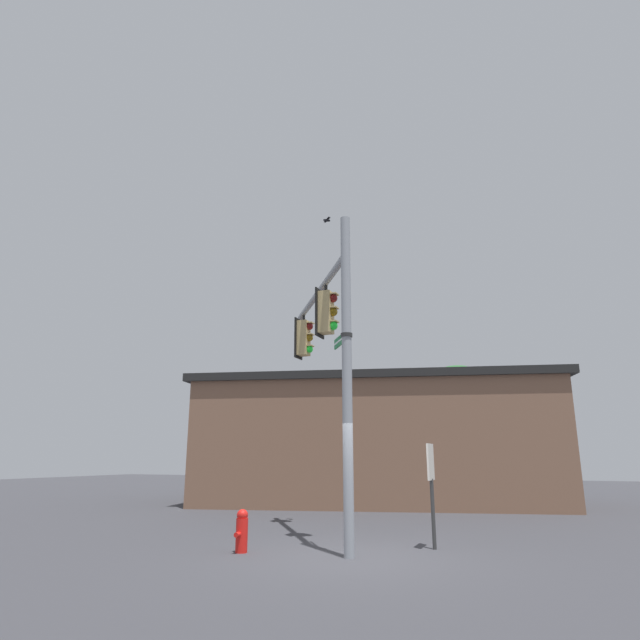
{
  "coord_description": "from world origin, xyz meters",
  "views": [
    {
      "loc": [
        10.3,
        3.58,
        1.84
      ],
      "look_at": [
        -2.14,
        -1.47,
        5.29
      ],
      "focal_mm": 30.11,
      "sensor_mm": 36.0,
      "label": 1
    }
  ],
  "objects_px": {
    "traffic_light_mid_inner": "(304,338)",
    "historical_marker": "(431,479)",
    "street_name_sign": "(343,338)",
    "fire_hydrant": "(242,531)",
    "traffic_light_nearest_pole": "(327,312)",
    "bird_flying": "(327,220)"
  },
  "relations": [
    {
      "from": "traffic_light_mid_inner",
      "to": "historical_marker",
      "type": "bearing_deg",
      "value": 58.99
    },
    {
      "from": "street_name_sign",
      "to": "fire_hydrant",
      "type": "bearing_deg",
      "value": -75.55
    },
    {
      "from": "traffic_light_mid_inner",
      "to": "street_name_sign",
      "type": "distance_m",
      "value": 4.68
    },
    {
      "from": "traffic_light_nearest_pole",
      "to": "bird_flying",
      "type": "height_order",
      "value": "bird_flying"
    },
    {
      "from": "traffic_light_mid_inner",
      "to": "fire_hydrant",
      "type": "distance_m",
      "value": 6.54
    },
    {
      "from": "traffic_light_nearest_pole",
      "to": "street_name_sign",
      "type": "height_order",
      "value": "traffic_light_nearest_pole"
    },
    {
      "from": "street_name_sign",
      "to": "fire_hydrant",
      "type": "height_order",
      "value": "street_name_sign"
    },
    {
      "from": "traffic_light_mid_inner",
      "to": "bird_flying",
      "type": "distance_m",
      "value": 3.72
    },
    {
      "from": "bird_flying",
      "to": "historical_marker",
      "type": "relative_size",
      "value": 0.15
    },
    {
      "from": "traffic_light_nearest_pole",
      "to": "fire_hydrant",
      "type": "xyz_separation_m",
      "value": [
        1.82,
        -1.14,
        -4.89
      ]
    },
    {
      "from": "traffic_light_nearest_pole",
      "to": "traffic_light_mid_inner",
      "type": "bearing_deg",
      "value": -145.61
    },
    {
      "from": "traffic_light_mid_inner",
      "to": "street_name_sign",
      "type": "height_order",
      "value": "traffic_light_mid_inner"
    },
    {
      "from": "traffic_light_nearest_pole",
      "to": "historical_marker",
      "type": "bearing_deg",
      "value": 90.89
    },
    {
      "from": "bird_flying",
      "to": "fire_hydrant",
      "type": "height_order",
      "value": "bird_flying"
    },
    {
      "from": "bird_flying",
      "to": "historical_marker",
      "type": "xyz_separation_m",
      "value": [
        2.31,
        3.27,
        -7.54
      ]
    },
    {
      "from": "traffic_light_mid_inner",
      "to": "historical_marker",
      "type": "distance_m",
      "value": 6.14
    },
    {
      "from": "traffic_light_mid_inner",
      "to": "fire_hydrant",
      "type": "xyz_separation_m",
      "value": [
        4.3,
        0.56,
        -4.89
      ]
    },
    {
      "from": "street_name_sign",
      "to": "historical_marker",
      "type": "bearing_deg",
      "value": 131.98
    },
    {
      "from": "traffic_light_mid_inner",
      "to": "traffic_light_nearest_pole",
      "type": "bearing_deg",
      "value": 34.39
    },
    {
      "from": "bird_flying",
      "to": "historical_marker",
      "type": "bearing_deg",
      "value": 54.78
    },
    {
      "from": "traffic_light_nearest_pole",
      "to": "street_name_sign",
      "type": "bearing_deg",
      "value": 33.75
    },
    {
      "from": "traffic_light_mid_inner",
      "to": "fire_hydrant",
      "type": "bearing_deg",
      "value": 7.37
    }
  ]
}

